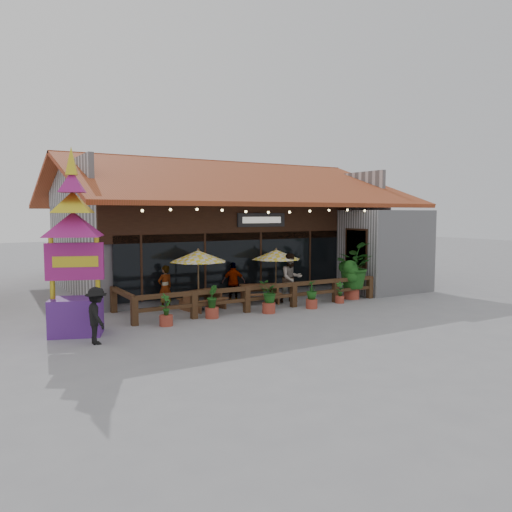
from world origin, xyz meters
TOP-DOWN VIEW (x-y plane):
  - ground at (0.00, 0.00)m, footprint 100.00×100.00m
  - restaurant_building at (0.26, 6.61)m, footprint 15.50×14.73m
  - patio_railing at (-2.25, -0.27)m, footprint 10.00×2.60m
  - umbrella_left at (-3.77, 0.77)m, footprint 2.29×2.29m
  - umbrella_right at (-0.31, 1.00)m, footprint 2.46×2.46m
  - picnic_table_left at (-3.58, 0.82)m, footprint 1.71×1.57m
  - picnic_table_right at (-1.13, 0.89)m, footprint 1.78×1.65m
  - thai_sign_tower at (-8.28, -0.80)m, footprint 2.71×2.71m
  - tropical_plant at (2.55, -0.26)m, footprint 2.00×2.11m
  - diner_a at (-4.77, 1.45)m, footprint 0.66×0.52m
  - diner_b at (-0.05, 0.31)m, footprint 0.99×0.80m
  - diner_c at (-1.88, 1.64)m, footprint 0.99×0.72m
  - pedestrian at (-8.02, -2.12)m, footprint 0.58×0.99m
  - planter_a at (-5.67, -1.03)m, footprint 0.43×0.41m
  - planter_b at (-3.96, -0.73)m, footprint 0.46×0.50m
  - planter_c at (-1.90, -0.99)m, footprint 0.78×0.71m
  - planter_d at (-0.08, -1.06)m, footprint 0.54×0.54m
  - planter_e at (1.51, -0.75)m, footprint 0.36×0.35m

SIDE VIEW (x-z plane):
  - ground at x=0.00m, z-range 0.00..0.00m
  - planter_e at x=1.51m, z-range -0.07..0.77m
  - planter_a at x=-5.67m, z-range -0.08..0.93m
  - picnic_table_left at x=-3.58m, z-range 0.12..0.81m
  - picnic_table_right at x=-1.13m, z-range 0.12..0.83m
  - planter_b at x=-3.96m, z-range -0.05..1.04m
  - planter_d at x=-0.08m, z-range -0.02..1.02m
  - patio_railing at x=-2.25m, z-range 0.15..1.07m
  - planter_c at x=-1.90m, z-range 0.07..1.18m
  - pedestrian at x=-8.02m, z-range 0.00..1.52m
  - diner_c at x=-1.88m, z-range 0.00..1.55m
  - diner_a at x=-4.77m, z-range 0.00..1.61m
  - diner_b at x=-0.05m, z-range 0.00..1.92m
  - tropical_plant at x=2.55m, z-range 0.16..2.45m
  - umbrella_right at x=-0.31m, z-range 0.78..2.88m
  - umbrella_left at x=-3.77m, z-range 0.83..3.05m
  - restaurant_building at x=0.26m, z-range -0.84..5.25m
  - thai_sign_tower at x=-8.28m, z-range 0.16..5.88m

